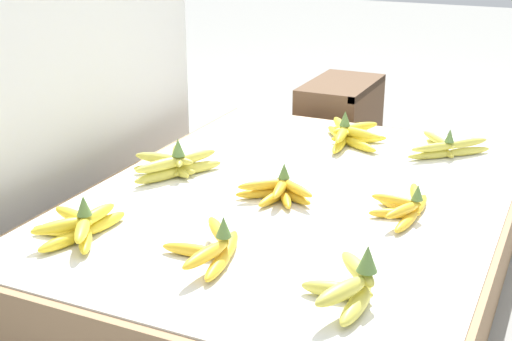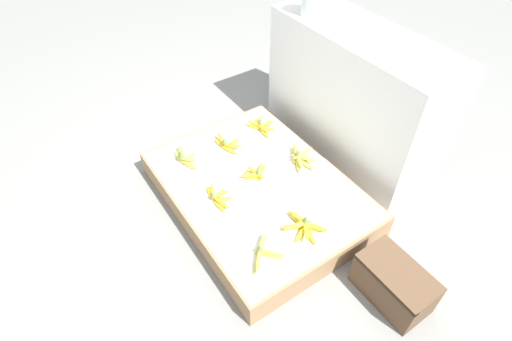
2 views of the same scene
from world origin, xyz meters
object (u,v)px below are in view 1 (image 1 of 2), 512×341
object	(u,v)px
banana_bunch_front_midleft	(405,206)
banana_bunch_back_left	(79,226)
banana_bunch_front_midright	(446,147)
banana_bunch_middle_left	(214,247)
banana_bunch_back_midleft	(175,164)
wooden_crate	(340,112)
banana_bunch_front_left	(353,284)
banana_bunch_middle_midleft	(280,190)
banana_bunch_middle_midright	(349,134)

from	to	relation	value
banana_bunch_front_midleft	banana_bunch_back_left	xyz separation A→B (m)	(-0.39, 0.58, 0.00)
banana_bunch_front_midright	banana_bunch_middle_left	distance (m)	0.86
banana_bunch_front_midright	banana_bunch_back_left	world-z (taller)	banana_bunch_back_left
banana_bunch_middle_left	banana_bunch_back_midleft	size ratio (longest dim) A/B	0.92
banana_bunch_front_midleft	banana_bunch_back_midleft	distance (m)	0.59
wooden_crate	banana_bunch_back_midleft	distance (m)	0.92
wooden_crate	banana_bunch_front_midright	distance (m)	0.66
banana_bunch_front_left	banana_bunch_front_midleft	xyz separation A→B (m)	(0.40, 0.01, -0.01)
banana_bunch_middle_midleft	banana_bunch_back_midleft	xyz separation A→B (m)	(0.04, 0.31, 0.00)
banana_bunch_front_midleft	banana_bunch_middle_midleft	world-z (taller)	banana_bunch_middle_midleft
banana_bunch_middle_midleft	banana_bunch_front_left	bearing A→B (deg)	-141.15
banana_bunch_front_left	banana_bunch_middle_midright	size ratio (longest dim) A/B	0.94
banana_bunch_front_left	banana_bunch_middle_left	size ratio (longest dim) A/B	1.05
banana_bunch_back_midleft	banana_bunch_front_midleft	bearing A→B (deg)	-90.81
banana_bunch_middle_left	banana_bunch_back_left	distance (m)	0.30
banana_bunch_middle_left	banana_bunch_middle_midright	xyz separation A→B (m)	(0.80, -0.01, 0.00)
banana_bunch_middle_midleft	banana_bunch_middle_midright	bearing A→B (deg)	-1.68
wooden_crate	banana_bunch_back_left	xyz separation A→B (m)	(-1.31, 0.12, 0.08)
banana_bunch_back_left	banana_bunch_back_midleft	bearing A→B (deg)	2.25
banana_bunch_middle_midright	banana_bunch_back_midleft	world-z (taller)	banana_bunch_back_midleft
banana_bunch_back_left	banana_bunch_front_left	bearing A→B (deg)	-90.14
banana_bunch_middle_left	banana_bunch_back_midleft	world-z (taller)	banana_bunch_back_midleft
banana_bunch_middle_midright	banana_bunch_front_left	bearing A→B (deg)	-161.59
banana_bunch_front_midright	banana_bunch_front_midleft	bearing A→B (deg)	179.75
banana_bunch_middle_midright	banana_bunch_back_midleft	bearing A→B (deg)	143.27
banana_bunch_front_midright	banana_bunch_middle_midright	size ratio (longest dim) A/B	0.79
banana_bunch_back_midleft	banana_bunch_middle_midleft	bearing A→B (deg)	-97.88
banana_bunch_front_left	banana_bunch_front_midleft	size ratio (longest dim) A/B	1.04
banana_bunch_back_midleft	banana_bunch_middle_left	bearing A→B (deg)	-140.03
banana_bunch_front_left	banana_bunch_back_midleft	xyz separation A→B (m)	(0.40, 0.60, -0.00)
banana_bunch_front_midleft	banana_bunch_middle_midright	xyz separation A→B (m)	(0.44, 0.27, 0.00)
banana_bunch_front_left	banana_bunch_middle_left	world-z (taller)	banana_bunch_front_left
banana_bunch_middle_left	banana_bunch_front_midright	bearing A→B (deg)	-19.16
banana_bunch_back_left	banana_bunch_middle_midright	bearing A→B (deg)	-20.10
banana_bunch_front_midright	banana_bunch_back_midleft	size ratio (longest dim) A/B	0.81
banana_bunch_front_midleft	banana_bunch_middle_left	size ratio (longest dim) A/B	1.01
banana_bunch_front_left	banana_bunch_middle_midright	xyz separation A→B (m)	(0.83, 0.28, -0.01)
banana_bunch_front_midright	banana_bunch_back_midleft	distance (m)	0.74
wooden_crate	banana_bunch_back_midleft	xyz separation A→B (m)	(-0.91, 0.14, 0.08)
banana_bunch_middle_midleft	banana_bunch_back_midleft	world-z (taller)	banana_bunch_back_midleft
banana_bunch_front_left	banana_bunch_back_left	size ratio (longest dim) A/B	1.06
banana_bunch_middle_left	wooden_crate	bearing A→B (deg)	7.82
banana_bunch_middle_left	banana_bunch_middle_midleft	size ratio (longest dim) A/B	1.17
wooden_crate	banana_bunch_middle_left	size ratio (longest dim) A/B	1.63
wooden_crate	banana_bunch_front_left	size ratio (longest dim) A/B	1.55
wooden_crate	banana_bunch_middle_midright	bearing A→B (deg)	-158.91
banana_bunch_front_left	banana_bunch_middle_midright	world-z (taller)	banana_bunch_front_left
banana_bunch_front_midright	banana_bunch_front_left	bearing A→B (deg)	-179.75
banana_bunch_front_left	banana_bunch_middle_midleft	distance (m)	0.46
banana_bunch_back_midleft	wooden_crate	bearing A→B (deg)	-8.51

